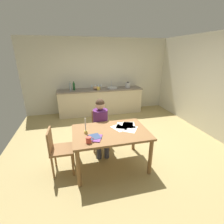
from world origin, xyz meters
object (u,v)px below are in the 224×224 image
(bottle_oil, at_px, (70,87))
(wine_glass_back_right, at_px, (92,85))
(book_magazine, at_px, (97,138))
(wine_glass_by_kettle, at_px, (98,85))
(dining_table, at_px, (111,136))
(wine_glass_back_left, at_px, (95,85))
(mixing_bowl, at_px, (96,88))
(stovetop_kettle, at_px, (128,85))
(bottle_vinegar, at_px, (74,86))
(coffee_mug, at_px, (89,140))
(teacup_on_counter, at_px, (98,88))
(book_cookery, at_px, (95,137))
(sink_unit, at_px, (112,88))
(person_seated, at_px, (101,123))
(chair_at_table, at_px, (100,128))
(candlestick, at_px, (86,129))
(wine_glass_near_sink, at_px, (101,85))
(chair_side_empty, at_px, (58,149))

(bottle_oil, bearing_deg, wine_glass_back_right, 15.09)
(book_magazine, height_order, wine_glass_back_right, wine_glass_back_right)
(wine_glass_by_kettle, bearing_deg, dining_table, -95.40)
(wine_glass_back_left, bearing_deg, mixing_bowl, -87.28)
(dining_table, xyz_separation_m, stovetop_kettle, (1.35, 2.94, 0.35))
(bottle_oil, xyz_separation_m, wine_glass_back_left, (0.87, 0.20, -0.03))
(bottle_oil, relative_size, bottle_vinegar, 1.07)
(coffee_mug, bearing_deg, wine_glass_by_kettle, 77.94)
(coffee_mug, xyz_separation_m, mixing_bowl, (0.62, 3.22, 0.16))
(book_magazine, relative_size, teacup_on_counter, 2.00)
(book_cookery, distance_m, sink_unit, 3.29)
(person_seated, distance_m, bottle_oil, 2.43)
(mixing_bowl, bearing_deg, coffee_mug, -100.89)
(dining_table, height_order, coffee_mug, coffee_mug)
(chair_at_table, height_order, mixing_bowl, mixing_bowl)
(mixing_bowl, bearing_deg, book_cookery, -99.34)
(book_magazine, xyz_separation_m, bottle_vinegar, (-0.29, 3.17, 0.27))
(stovetop_kettle, bearing_deg, teacup_on_counter, -172.35)
(candlestick, xyz_separation_m, mixing_bowl, (0.64, 2.88, 0.12))
(chair_at_table, distance_m, person_seated, 0.25)
(sink_unit, bearing_deg, wine_glass_near_sink, 158.94)
(sink_unit, height_order, teacup_on_counter, sink_unit)
(coffee_mug, bearing_deg, dining_table, 35.05)
(book_cookery, bearing_deg, teacup_on_counter, 68.51)
(person_seated, distance_m, mixing_bowl, 2.39)
(book_magazine, bearing_deg, sink_unit, 93.05)
(bottle_oil, height_order, wine_glass_back_left, bottle_oil)
(bottle_vinegar, xyz_separation_m, wine_glass_near_sink, (0.96, 0.13, -0.02))
(book_magazine, xyz_separation_m, wine_glass_near_sink, (0.67, 3.29, 0.26))
(wine_glass_back_left, bearing_deg, sink_unit, -13.86)
(wine_glass_back_right, bearing_deg, wine_glass_near_sink, 0.00)
(candlestick, bearing_deg, teacup_on_counter, 76.03)
(bottle_vinegar, distance_m, wine_glass_by_kettle, 0.87)
(chair_side_empty, bearing_deg, candlestick, -1.65)
(book_cookery, bearing_deg, bottle_vinegar, 83.75)
(wine_glass_near_sink, bearing_deg, chair_at_table, -101.07)
(chair_at_table, relative_size, wine_glass_by_kettle, 5.58)
(bottle_vinegar, xyz_separation_m, wine_glass_back_right, (0.62, 0.13, -0.02))
(chair_at_table, relative_size, stovetop_kettle, 3.91)
(book_cookery, bearing_deg, book_magazine, -63.20)
(coffee_mug, relative_size, book_cookery, 0.61)
(wine_glass_back_left, bearing_deg, chair_at_table, -96.07)
(dining_table, bearing_deg, bottle_oil, 103.40)
(dining_table, distance_m, wine_glass_near_sink, 3.13)
(bottle_vinegar, distance_m, mixing_bowl, 0.76)
(chair_side_empty, bearing_deg, bottle_vinegar, 82.47)
(bottle_oil, xyz_separation_m, bottle_vinegar, (0.12, 0.07, -0.01))
(coffee_mug, height_order, wine_glass_by_kettle, wine_glass_by_kettle)
(teacup_on_counter, bearing_deg, wine_glass_back_left, 100.80)
(chair_side_empty, xyz_separation_m, candlestick, (0.50, -0.01, 0.34))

